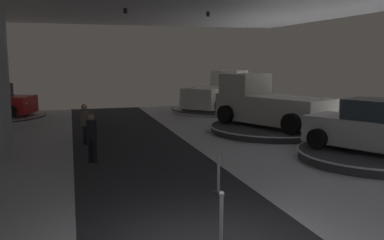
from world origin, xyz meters
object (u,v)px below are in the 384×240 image
(pickup_truck_far_right, at_px, (267,104))
(visitor_walking_far, at_px, (92,135))
(pickup_truck_deep_right, at_px, (219,93))
(display_car_mid_right, at_px, (374,128))
(display_platform_mid_right, at_px, (371,155))
(display_platform_far_right, at_px, (272,128))
(display_platform_deep_right, at_px, (217,110))
(visitor_walking_near, at_px, (85,122))

(pickup_truck_far_right, xyz_separation_m, visitor_walking_far, (-8.04, -3.78, -0.33))
(pickup_truck_deep_right, height_order, display_car_mid_right, pickup_truck_deep_right)
(display_car_mid_right, relative_size, pickup_truck_far_right, 0.80)
(pickup_truck_deep_right, distance_m, display_platform_mid_right, 13.43)
(display_platform_far_right, distance_m, pickup_truck_far_right, 1.11)
(display_platform_mid_right, bearing_deg, visitor_walking_far, 165.75)
(pickup_truck_deep_right, relative_size, visitor_walking_far, 3.35)
(display_platform_mid_right, height_order, visitor_walking_far, visitor_walking_far)
(pickup_truck_deep_right, bearing_deg, visitor_walking_far, -127.02)
(display_platform_deep_right, relative_size, display_platform_far_right, 1.00)
(pickup_truck_deep_right, height_order, visitor_walking_near, pickup_truck_deep_right)
(display_platform_deep_right, distance_m, pickup_truck_deep_right, 1.09)
(display_car_mid_right, bearing_deg, visitor_walking_far, 165.60)
(display_platform_deep_right, relative_size, pickup_truck_far_right, 1.00)
(pickup_truck_far_right, height_order, visitor_walking_near, pickup_truck_far_right)
(display_platform_mid_right, relative_size, display_platform_far_right, 0.84)
(display_car_mid_right, xyz_separation_m, visitor_walking_far, (-8.85, 2.27, -0.17))
(visitor_walking_far, bearing_deg, pickup_truck_far_right, 25.14)
(pickup_truck_deep_right, distance_m, display_car_mid_right, 13.42)
(display_platform_far_right, xyz_separation_m, visitor_walking_far, (-8.18, -3.48, 0.74))
(pickup_truck_deep_right, relative_size, display_platform_mid_right, 1.12)
(display_platform_deep_right, relative_size, pickup_truck_deep_right, 1.06)
(pickup_truck_deep_right, relative_size, pickup_truck_far_right, 0.94)
(display_platform_mid_right, distance_m, display_car_mid_right, 0.91)
(display_platform_far_right, distance_m, visitor_walking_near, 8.35)
(display_platform_mid_right, relative_size, visitor_walking_far, 3.00)
(display_platform_far_right, bearing_deg, visitor_walking_far, -156.93)
(display_platform_far_right, xyz_separation_m, pickup_truck_far_right, (-0.13, 0.29, 1.07))
(display_platform_deep_right, xyz_separation_m, pickup_truck_deep_right, (0.24, 0.22, 1.04))
(visitor_walking_near, bearing_deg, pickup_truck_deep_right, 43.73)
(display_platform_mid_right, bearing_deg, display_platform_far_right, 96.58)
(pickup_truck_deep_right, xyz_separation_m, display_platform_far_right, (-0.23, -7.66, -1.01))
(display_platform_mid_right, height_order, pickup_truck_far_right, pickup_truck_far_right)
(pickup_truck_deep_right, relative_size, visitor_walking_near, 3.35)
(display_platform_deep_right, distance_m, pickup_truck_far_right, 7.24)
(pickup_truck_deep_right, distance_m, display_platform_far_right, 7.73)
(display_platform_mid_right, relative_size, display_car_mid_right, 1.05)
(pickup_truck_deep_right, relative_size, display_car_mid_right, 1.17)
(display_car_mid_right, bearing_deg, pickup_truck_far_right, 97.60)
(display_platform_mid_right, bearing_deg, pickup_truck_deep_right, 91.85)
(pickup_truck_far_right, relative_size, visitor_walking_near, 3.58)
(display_platform_far_right, bearing_deg, display_platform_mid_right, -83.42)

